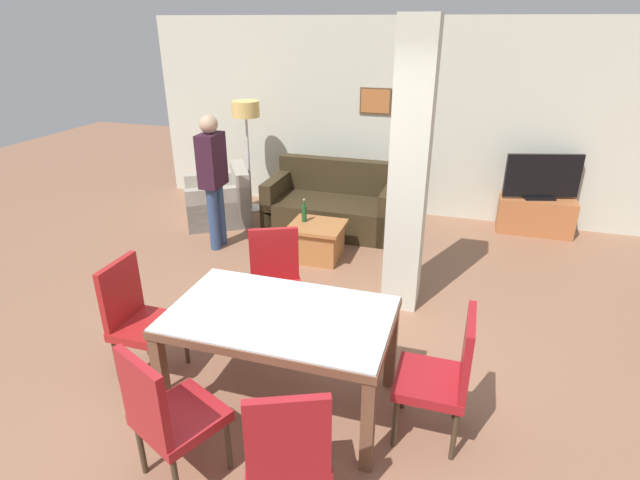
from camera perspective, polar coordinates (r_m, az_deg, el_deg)
ground_plane at (r=3.98m, az=-4.23°, el=-17.75°), size 18.00×18.00×0.00m
back_wall at (r=7.30m, az=8.10°, el=13.47°), size 7.20×0.09×2.70m
divider_pillar at (r=4.69m, az=10.19°, el=7.51°), size 0.34×0.37×2.70m
dining_table at (r=3.61m, az=-4.53°, el=-10.42°), size 1.56×0.95×0.78m
dining_chair_near_right at (r=2.92m, az=-3.72°, el=-22.56°), size 0.60×0.60×0.97m
dining_chair_head_right at (r=3.47m, az=14.01°, el=-14.48°), size 0.46×0.46×0.97m
dining_chair_head_left at (r=4.19m, az=-20.11°, el=-8.07°), size 0.46×0.46×0.97m
dining_chair_far_left at (r=4.45m, az=-5.11°, el=-4.55°), size 0.61×0.61×0.97m
dining_chair_near_left at (r=3.23m, az=-17.07°, el=-18.32°), size 0.61×0.61×0.97m
sofa at (r=6.82m, az=1.52°, el=3.80°), size 1.73×0.93×0.89m
armchair at (r=7.22m, az=-11.34°, el=4.26°), size 1.17×1.18×0.77m
coffee_table at (r=5.95m, az=-0.36°, el=-0.11°), size 0.63×0.58×0.43m
bottle at (r=5.93m, az=-1.82°, el=3.12°), size 0.06×0.06×0.28m
tv_stand at (r=7.28m, az=23.38°, el=2.60°), size 0.96×0.40×0.48m
tv_screen at (r=7.13m, az=24.07°, el=6.56°), size 0.95×0.31×0.60m
floor_lamp at (r=7.33m, az=-8.44°, el=13.56°), size 0.39×0.39×1.60m
standing_person at (r=6.16m, az=-12.14°, el=7.40°), size 0.23×0.39×1.65m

